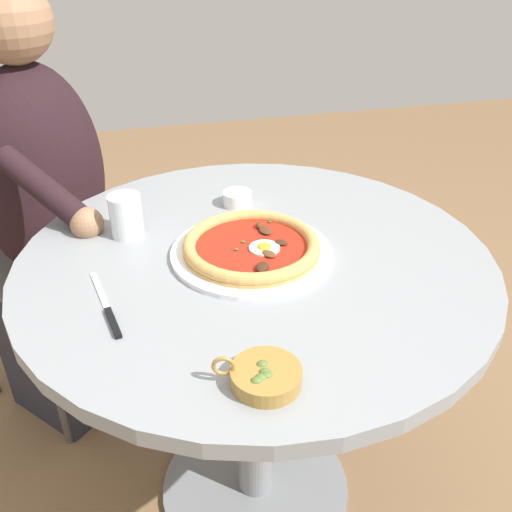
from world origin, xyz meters
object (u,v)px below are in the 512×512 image
object	(u,v)px
dining_table	(255,317)
pizza_on_plate	(252,248)
water_glass	(126,218)
steak_knife	(109,312)
ramekin_capers	(237,198)
olive_pan	(265,376)
cafe_chair_diner	(23,225)
diner_person	(57,245)

from	to	relation	value
dining_table	pizza_on_plate	xyz separation A→B (m)	(-0.01, -0.00, 0.17)
water_glass	steak_knife	xyz separation A→B (m)	(-0.05, -0.27, -0.04)
steak_knife	pizza_on_plate	bearing A→B (deg)	24.31
pizza_on_plate	steak_knife	xyz separation A→B (m)	(-0.28, -0.13, -0.01)
ramekin_capers	olive_pan	bearing A→B (deg)	-98.80
dining_table	steak_knife	world-z (taller)	steak_knife
dining_table	water_glass	bearing A→B (deg)	149.39
pizza_on_plate	cafe_chair_diner	distance (m)	0.81
olive_pan	diner_person	xyz separation A→B (m)	(-0.36, 0.83, -0.21)
dining_table	steak_knife	xyz separation A→B (m)	(-0.28, -0.13, 0.16)
dining_table	diner_person	xyz separation A→B (m)	(-0.43, 0.48, -0.04)
dining_table	ramekin_capers	size ratio (longest dim) A/B	14.23
water_glass	olive_pan	bearing A→B (deg)	-71.44
olive_pan	cafe_chair_diner	xyz separation A→B (m)	(-0.45, 0.94, -0.19)
pizza_on_plate	olive_pan	size ratio (longest dim) A/B	2.49
steak_knife	cafe_chair_diner	bearing A→B (deg)	108.41
steak_knife	water_glass	bearing A→B (deg)	79.87
ramekin_capers	steak_knife	bearing A→B (deg)	-130.75
dining_table	water_glass	xyz separation A→B (m)	(-0.24, 0.14, 0.19)
olive_pan	cafe_chair_diner	distance (m)	1.06
pizza_on_plate	olive_pan	xyz separation A→B (m)	(-0.07, -0.35, -0.00)
dining_table	steak_knife	size ratio (longest dim) A/B	4.57
water_glass	ramekin_capers	distance (m)	0.26
ramekin_capers	pizza_on_plate	bearing A→B (deg)	-95.51
steak_knife	diner_person	xyz separation A→B (m)	(-0.15, 0.61, -0.20)
steak_knife	ramekin_capers	xyz separation A→B (m)	(0.30, 0.35, 0.01)
dining_table	diner_person	bearing A→B (deg)	131.55
pizza_on_plate	water_glass	distance (m)	0.27
ramekin_capers	diner_person	xyz separation A→B (m)	(-0.44, 0.26, -0.21)
ramekin_capers	diner_person	size ratio (longest dim) A/B	0.05
dining_table	pizza_on_plate	distance (m)	0.17
water_glass	steak_knife	size ratio (longest dim) A/B	0.44
cafe_chair_diner	diner_person	bearing A→B (deg)	-49.22
steak_knife	olive_pan	size ratio (longest dim) A/B	1.61
ramekin_capers	diner_person	distance (m)	0.56
dining_table	olive_pan	xyz separation A→B (m)	(-0.07, -0.35, 0.17)
steak_knife	olive_pan	bearing A→B (deg)	-46.24
diner_person	cafe_chair_diner	size ratio (longest dim) A/B	1.29
cafe_chair_diner	ramekin_capers	bearing A→B (deg)	-34.77
steak_knife	diner_person	size ratio (longest dim) A/B	0.17
olive_pan	diner_person	size ratio (longest dim) A/B	0.11
olive_pan	water_glass	bearing A→B (deg)	108.56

